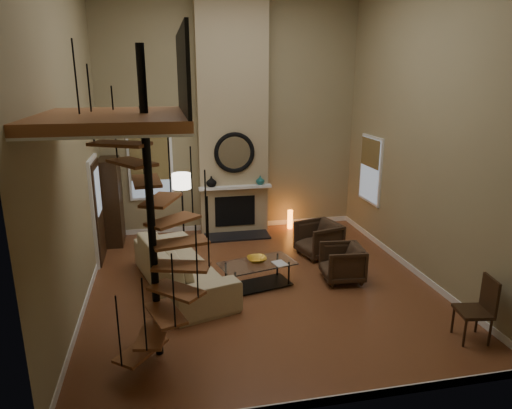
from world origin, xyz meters
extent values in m
cube|color=brown|center=(0.00, 0.00, -0.01)|extent=(6.00, 6.50, 0.01)
cube|color=#968961|center=(0.00, 3.25, 2.75)|extent=(6.00, 0.02, 5.50)
cube|color=#968961|center=(0.00, -3.25, 2.75)|extent=(6.00, 0.02, 5.50)
cube|color=#968961|center=(-3.00, 0.00, 2.75)|extent=(0.02, 6.50, 5.50)
cube|color=#968961|center=(3.00, 0.00, 2.75)|extent=(0.02, 6.50, 5.50)
cube|color=white|center=(0.00, 3.24, 0.06)|extent=(6.00, 0.02, 0.12)
cube|color=white|center=(0.00, -3.24, 0.06)|extent=(6.00, 0.02, 0.12)
cube|color=white|center=(-2.99, 0.00, 0.06)|extent=(0.02, 6.50, 0.12)
cube|color=white|center=(2.99, 0.00, 0.06)|extent=(0.02, 6.50, 0.12)
cube|color=tan|center=(0.00, 3.06, 2.75)|extent=(1.60, 0.38, 5.50)
cube|color=black|center=(0.00, 2.57, 0.02)|extent=(1.50, 0.60, 0.04)
cube|color=black|center=(0.00, 2.86, 0.55)|extent=(0.95, 0.02, 0.72)
cube|color=white|center=(0.00, 2.78, 1.15)|extent=(1.70, 0.18, 0.06)
torus|color=black|center=(0.00, 2.84, 1.95)|extent=(0.94, 0.10, 0.94)
cylinder|color=white|center=(0.00, 2.85, 1.95)|extent=(0.80, 0.01, 0.80)
imported|color=black|center=(-0.55, 2.82, 1.30)|extent=(0.24, 0.24, 0.25)
imported|color=#185754|center=(0.60, 2.82, 1.28)|extent=(0.20, 0.20, 0.21)
cube|color=white|center=(-1.90, 3.23, 1.60)|extent=(1.02, 0.04, 1.52)
cube|color=#8C9EB2|center=(-1.90, 3.21, 1.60)|extent=(0.90, 0.01, 1.40)
cube|color=olive|center=(-1.90, 3.19, 1.81)|extent=(0.90, 0.01, 0.98)
cube|color=white|center=(2.98, 2.00, 1.60)|extent=(0.04, 1.02, 1.52)
cube|color=#8C9EB2|center=(2.96, 2.00, 1.60)|extent=(0.01, 0.90, 1.40)
cube|color=olive|center=(2.94, 2.00, 1.98)|extent=(0.01, 0.90, 0.63)
cube|color=white|center=(-2.97, 1.80, 1.05)|extent=(0.06, 1.05, 2.16)
cube|color=#331F11|center=(-2.94, 1.80, 1.02)|extent=(0.05, 0.90, 2.05)
cube|color=#8C9EB2|center=(-2.90, 1.80, 1.45)|extent=(0.01, 0.60, 0.90)
cube|color=#9C5C33|center=(-2.15, -1.80, 3.18)|extent=(1.70, 2.20, 0.12)
cube|color=white|center=(-2.15, -1.80, 3.10)|extent=(1.70, 2.20, 0.03)
cube|color=black|center=(-1.33, -1.80, 3.71)|extent=(0.04, 2.20, 0.94)
cylinder|color=black|center=(-1.80, -1.80, 2.01)|extent=(0.10, 0.10, 4.02)
cube|color=#9C5C33|center=(-2.02, -2.08, 0.26)|extent=(0.71, 0.78, 0.04)
cylinder|color=black|center=(-2.24, -2.37, 0.73)|extent=(0.02, 0.02, 0.94)
cube|color=#9C5C33|center=(-1.86, -2.15, 0.52)|extent=(0.46, 0.77, 0.04)
cylinder|color=black|center=(-1.93, -2.51, 0.99)|extent=(0.02, 0.02, 0.94)
cube|color=#9C5C33|center=(-1.69, -2.14, 0.78)|extent=(0.55, 0.79, 0.04)
cylinder|color=black|center=(-1.58, -2.48, 1.25)|extent=(0.02, 0.02, 0.94)
cube|color=#9C5C33|center=(-1.54, -2.05, 1.04)|extent=(0.75, 0.74, 0.04)
cylinder|color=black|center=(-1.28, -2.30, 1.51)|extent=(0.02, 0.02, 0.94)
cube|color=#9C5C33|center=(-1.45, -1.90, 1.30)|extent=(0.79, 0.53, 0.04)
cylinder|color=black|center=(-1.11, -2.00, 1.77)|extent=(0.02, 0.02, 0.94)
cube|color=#9C5C33|center=(-1.45, -1.73, 1.56)|extent=(0.77, 0.48, 0.04)
cylinder|color=black|center=(-1.10, -1.65, 2.03)|extent=(0.02, 0.02, 0.94)
cube|color=#9C5C33|center=(-1.52, -1.57, 1.82)|extent=(0.77, 0.72, 0.04)
cylinder|color=black|center=(-1.25, -1.34, 2.29)|extent=(0.02, 0.02, 0.94)
cube|color=#9C5C33|center=(-1.67, -1.47, 2.08)|extent=(0.58, 0.79, 0.04)
cylinder|color=black|center=(-1.53, -1.13, 2.55)|extent=(0.02, 0.02, 0.94)
cube|color=#9C5C33|center=(-1.84, -1.44, 2.34)|extent=(0.41, 0.75, 0.04)
cylinder|color=black|center=(-1.88, -1.08, 2.81)|extent=(0.02, 0.02, 0.94)
cube|color=#9C5C33|center=(-2.00, -1.50, 2.60)|extent=(0.68, 0.79, 0.04)
cylinder|color=black|center=(-2.20, -1.20, 3.07)|extent=(0.02, 0.02, 0.94)
cube|color=#9C5C33|center=(-2.12, -1.63, 2.86)|extent=(0.80, 0.64, 0.04)
cylinder|color=black|center=(-2.44, -1.46, 3.33)|extent=(0.02, 0.02, 0.94)
cube|color=#9C5C33|center=(-2.16, -1.80, 3.12)|extent=(0.72, 0.34, 0.04)
cylinder|color=black|center=(-2.52, -1.80, 3.59)|extent=(0.02, 0.02, 0.94)
cube|color=#331F11|center=(-2.78, 2.79, 0.95)|extent=(0.41, 0.87, 1.94)
imported|color=#C3B287|center=(-1.40, 0.22, 0.40)|extent=(1.78, 2.92, 0.80)
imported|color=#3A281B|center=(1.56, 1.15, 0.35)|extent=(0.97, 0.96, 0.73)
imported|color=#3A281B|center=(1.57, -0.15, 0.35)|extent=(0.79, 0.77, 0.66)
cube|color=silver|center=(-0.07, -0.06, 0.44)|extent=(1.43, 0.94, 0.02)
cube|color=black|center=(-0.07, -0.06, 0.03)|extent=(1.30, 0.81, 0.02)
cylinder|color=black|center=(-0.52, -0.40, 0.22)|extent=(0.04, 0.04, 0.48)
cylinder|color=black|center=(0.49, -0.15, 0.22)|extent=(0.04, 0.04, 0.48)
cylinder|color=black|center=(-0.63, 0.03, 0.22)|extent=(0.04, 0.04, 0.48)
cylinder|color=black|center=(0.38, 0.28, 0.22)|extent=(0.04, 0.04, 0.48)
imported|color=gold|center=(-0.07, -0.01, 0.50)|extent=(0.35, 0.35, 0.09)
imported|color=gray|center=(0.28, -0.21, 0.46)|extent=(0.28, 0.33, 0.03)
cylinder|color=black|center=(-1.26, 1.94, 0.01)|extent=(0.35, 0.35, 0.03)
cylinder|color=black|center=(-1.26, 1.94, 0.80)|extent=(0.04, 0.04, 1.52)
cylinder|color=#F2E5C6|center=(-1.26, 1.94, 1.55)|extent=(0.39, 0.39, 0.31)
cylinder|color=orange|center=(1.37, 2.88, 0.25)|extent=(0.13, 0.13, 0.46)
cube|color=#331F11|center=(2.58, -2.35, 0.44)|extent=(0.50, 0.50, 0.05)
cube|color=#331F11|center=(2.78, -2.38, 0.70)|extent=(0.11, 0.42, 0.51)
cylinder|color=#331F11|center=(2.37, -2.50, 0.21)|extent=(0.04, 0.04, 0.42)
cylinder|color=#331F11|center=(2.73, -2.56, 0.21)|extent=(0.04, 0.04, 0.42)
cylinder|color=#331F11|center=(2.43, -2.14, 0.21)|extent=(0.04, 0.04, 0.42)
cylinder|color=#331F11|center=(2.78, -2.20, 0.21)|extent=(0.04, 0.04, 0.42)
camera|label=1|loc=(-1.61, -7.41, 3.68)|focal=32.07mm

